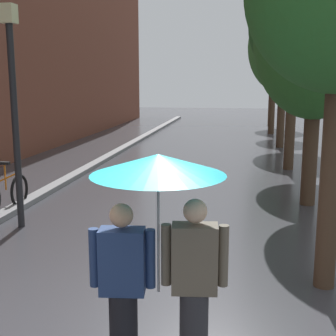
{
  "coord_description": "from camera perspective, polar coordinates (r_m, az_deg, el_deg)",
  "views": [
    {
      "loc": [
        1.42,
        -3.96,
        2.67
      ],
      "look_at": [
        0.28,
        2.81,
        1.35
      ],
      "focal_mm": 49.55,
      "sensor_mm": 36.0,
      "label": 1
    }
  ],
  "objects": [
    {
      "name": "street_lamp_post",
      "position": [
        8.62,
        -18.44,
        7.95
      ],
      "size": [
        0.24,
        0.24,
        3.92
      ],
      "color": "black",
      "rests_on": "ground"
    },
    {
      "name": "street_tree_3",
      "position": [
        18.85,
        14.1,
        14.23
      ],
      "size": [
        2.75,
        2.75,
        5.67
      ],
      "color": "#473323",
      "rests_on": "ground"
    },
    {
      "name": "street_tree_4",
      "position": [
        23.44,
        12.95,
        13.95
      ],
      "size": [
        2.2,
        2.2,
        5.28
      ],
      "color": "#473323",
      "rests_on": "ground"
    },
    {
      "name": "street_tree_2",
      "position": [
        14.24,
        15.36,
        16.23
      ],
      "size": [
        2.64,
        2.64,
        5.55
      ],
      "color": "#473323",
      "rests_on": "ground"
    },
    {
      "name": "couple_under_umbrella",
      "position": [
        4.06,
        -1.18,
        -7.47
      ],
      "size": [
        1.22,
        1.17,
        2.05
      ],
      "color": "black",
      "rests_on": "ground"
    },
    {
      "name": "street_tree_5",
      "position": [
        27.33,
        12.75,
        13.4
      ],
      "size": [
        2.41,
        2.41,
        5.34
      ],
      "color": "#473323",
      "rests_on": "ground"
    },
    {
      "name": "kerb_strip",
      "position": [
        14.94,
        -8.61,
        0.7
      ],
      "size": [
        0.3,
        36.0,
        0.12
      ],
      "primitive_type": "cube",
      "color": "slate",
      "rests_on": "ground"
    },
    {
      "name": "street_tree_1",
      "position": [
        10.21,
        17.83,
        14.85
      ],
      "size": [
        2.55,
        2.55,
        5.15
      ],
      "color": "#473323",
      "rests_on": "ground"
    }
  ]
}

